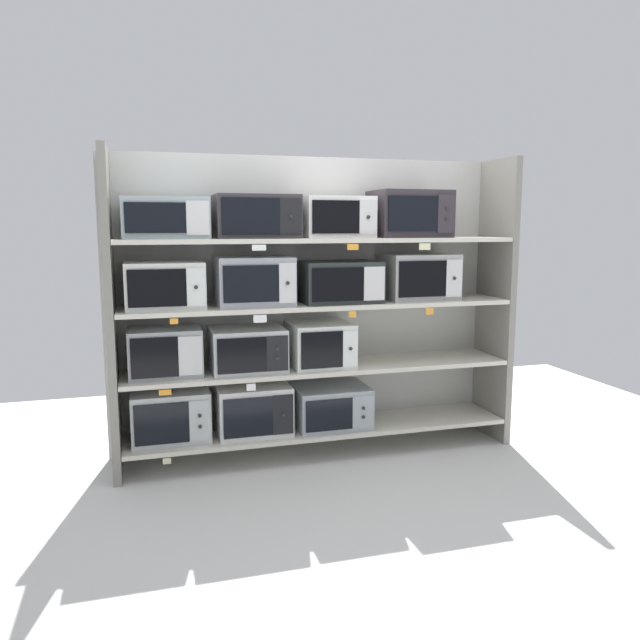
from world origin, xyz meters
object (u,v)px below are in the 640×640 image
(microwave_1, at_px, (253,409))
(microwave_12, at_px, (336,217))
(microwave_7, at_px, (254,281))
(microwave_10, at_px, (165,218))
(microwave_13, at_px, (409,214))
(microwave_11, at_px, (256,217))
(microwave_6, at_px, (165,285))
(microwave_2, at_px, (331,406))
(microwave_4, at_px, (247,349))
(microwave_0, at_px, (171,416))
(microwave_3, at_px, (165,352))
(microwave_8, at_px, (339,282))
(microwave_5, at_px, (321,344))
(microwave_9, at_px, (419,277))

(microwave_1, xyz_separation_m, microwave_12, (0.60, 0.00, 1.30))
(microwave_7, distance_m, microwave_10, 0.69)
(microwave_13, bearing_deg, microwave_11, -179.98)
(microwave_6, bearing_deg, microwave_10, 1.00)
(microwave_1, height_order, microwave_2, microwave_1)
(microwave_4, height_order, microwave_13, microwave_13)
(microwave_6, height_order, microwave_13, microwave_13)
(microwave_0, distance_m, microwave_11, 1.44)
(microwave_4, distance_m, microwave_10, 1.01)
(microwave_3, bearing_deg, microwave_1, 0.01)
(microwave_7, height_order, microwave_13, microwave_13)
(microwave_2, height_order, microwave_8, microwave_8)
(microwave_5, xyz_separation_m, microwave_10, (-1.03, 0.00, 0.87))
(microwave_2, distance_m, microwave_6, 1.43)
(microwave_10, bearing_deg, microwave_6, -179.00)
(microwave_8, bearing_deg, microwave_7, 179.98)
(microwave_4, relative_size, microwave_7, 0.99)
(microwave_2, xyz_separation_m, microwave_6, (-1.12, -0.00, 0.89))
(microwave_4, bearing_deg, microwave_2, 0.01)
(microwave_1, bearing_deg, microwave_5, -0.02)
(microwave_0, xyz_separation_m, microwave_4, (0.52, 0.00, 0.42))
(microwave_10, relative_size, microwave_12, 1.13)
(microwave_2, height_order, microwave_6, microwave_6)
(microwave_3, bearing_deg, microwave_12, 0.00)
(microwave_2, distance_m, microwave_8, 0.89)
(microwave_5, relative_size, microwave_10, 0.79)
(microwave_0, bearing_deg, microwave_12, 0.00)
(microwave_8, distance_m, microwave_13, 0.70)
(microwave_1, bearing_deg, microwave_3, -179.99)
(microwave_1, height_order, microwave_3, microwave_3)
(microwave_1, height_order, microwave_7, microwave_7)
(microwave_2, distance_m, microwave_12, 1.33)
(microwave_1, distance_m, microwave_5, 0.65)
(microwave_4, xyz_separation_m, microwave_13, (1.17, 0.00, 0.91))
(microwave_10, bearing_deg, microwave_3, -179.31)
(microwave_3, relative_size, microwave_13, 0.89)
(microwave_11, xyz_separation_m, microwave_13, (1.10, 0.00, 0.02))
(microwave_0, bearing_deg, microwave_2, 0.01)
(microwave_8, bearing_deg, microwave_10, 179.99)
(microwave_7, distance_m, microwave_9, 1.20)
(microwave_6, relative_size, microwave_7, 0.99)
(microwave_9, height_order, microwave_11, microwave_11)
(microwave_6, relative_size, microwave_13, 0.95)
(microwave_3, bearing_deg, microwave_2, 0.01)
(microwave_1, bearing_deg, microwave_8, 0.00)
(microwave_9, relative_size, microwave_13, 0.97)
(microwave_0, xyz_separation_m, microwave_3, (-0.02, -0.00, 0.43))
(microwave_1, bearing_deg, microwave_6, -180.00)
(microwave_6, distance_m, microwave_7, 0.58)
(microwave_6, bearing_deg, microwave_13, 0.01)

